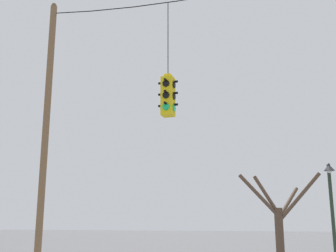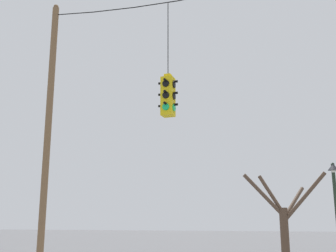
# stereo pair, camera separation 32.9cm
# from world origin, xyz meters

# --- Properties ---
(utility_pole_left) EXTENTS (0.21, 0.21, 9.26)m
(utility_pole_left) POSITION_xyz_m (-5.06, -0.25, 4.62)
(utility_pole_left) COLOR brown
(utility_pole_left) RESTS_ON ground_plane
(traffic_light_over_intersection) EXTENTS (0.58, 0.58, 3.54)m
(traffic_light_over_intersection) POSITION_xyz_m (-1.03, -0.25, 5.63)
(traffic_light_over_intersection) COLOR yellow
(street_lamp) EXTENTS (0.37, 0.65, 4.09)m
(street_lamp) POSITION_xyz_m (3.30, 4.46, 2.76)
(street_lamp) COLOR #233323
(street_lamp) RESTS_ON ground_plane
(bare_tree) EXTENTS (3.33, 1.90, 4.11)m
(bare_tree) POSITION_xyz_m (1.33, 7.11, 2.04)
(bare_tree) COLOR brown
(bare_tree) RESTS_ON ground_plane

